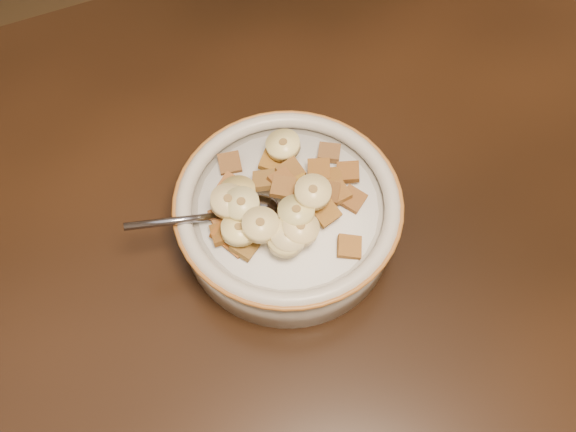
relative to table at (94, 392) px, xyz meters
name	(u,v)px	position (x,y,z in m)	size (l,w,h in m)	color
table	(94,392)	(0.00, 0.00, 0.00)	(1.40, 0.90, 0.04)	black
cereal_bowl	(288,220)	(0.21, 0.06, 0.04)	(0.19, 0.19, 0.05)	#B9B2A9
milk	(288,207)	(0.21, 0.06, 0.07)	(0.16, 0.16, 0.00)	white
spoon	(254,211)	(0.18, 0.07, 0.07)	(0.03, 0.05, 0.01)	gray
cereal_square_0	(283,187)	(0.21, 0.07, 0.09)	(0.02, 0.02, 0.01)	brown
cereal_square_1	(225,233)	(0.15, 0.06, 0.07)	(0.02, 0.02, 0.01)	#613A11
cereal_square_2	(223,233)	(0.15, 0.06, 0.08)	(0.02, 0.02, 0.01)	brown
cereal_square_3	(272,162)	(0.22, 0.11, 0.08)	(0.02, 0.02, 0.01)	brown
cereal_square_4	(230,163)	(0.18, 0.12, 0.07)	(0.02, 0.02, 0.01)	brown
cereal_square_5	(231,186)	(0.17, 0.10, 0.08)	(0.02, 0.02, 0.01)	brown
cereal_square_6	(301,187)	(0.23, 0.07, 0.09)	(0.02, 0.02, 0.01)	#895E1D
cereal_square_7	(348,172)	(0.28, 0.07, 0.08)	(0.02, 0.02, 0.01)	brown
cereal_square_8	(283,181)	(0.22, 0.08, 0.09)	(0.02, 0.02, 0.01)	brown
cereal_square_9	(329,153)	(0.27, 0.10, 0.07)	(0.02, 0.02, 0.01)	brown
cereal_square_10	(237,243)	(0.16, 0.05, 0.07)	(0.02, 0.02, 0.01)	brown
cereal_square_11	(291,171)	(0.23, 0.09, 0.08)	(0.02, 0.02, 0.01)	brown
cereal_square_12	(264,180)	(0.20, 0.09, 0.08)	(0.02, 0.02, 0.01)	brown
cereal_square_13	(326,212)	(0.24, 0.04, 0.08)	(0.02, 0.02, 0.01)	#996320
cereal_square_14	(330,177)	(0.26, 0.07, 0.08)	(0.02, 0.02, 0.01)	brown
cereal_square_15	(337,193)	(0.26, 0.05, 0.08)	(0.02, 0.02, 0.01)	brown
cereal_square_16	(245,247)	(0.16, 0.04, 0.07)	(0.02, 0.02, 0.01)	olive
cereal_square_17	(222,217)	(0.16, 0.07, 0.07)	(0.02, 0.02, 0.01)	#93582E
cereal_square_18	(353,199)	(0.27, 0.04, 0.07)	(0.02, 0.02, 0.01)	brown
cereal_square_19	(319,170)	(0.25, 0.08, 0.08)	(0.02, 0.02, 0.01)	brown
cereal_square_20	(349,247)	(0.24, 0.00, 0.07)	(0.02, 0.02, 0.01)	#8C5B1D
cereal_square_21	(235,202)	(0.17, 0.08, 0.08)	(0.02, 0.02, 0.01)	brown
cereal_square_22	(328,193)	(0.25, 0.05, 0.08)	(0.02, 0.02, 0.01)	brown
banana_slice_0	(286,239)	(0.19, 0.02, 0.09)	(0.03, 0.03, 0.01)	#E3CD7B
banana_slice_1	(301,228)	(0.21, 0.03, 0.09)	(0.03, 0.03, 0.01)	#FFDC84
banana_slice_2	(313,192)	(0.23, 0.05, 0.10)	(0.03, 0.03, 0.01)	#FBE09E
banana_slice_3	(296,212)	(0.21, 0.04, 0.10)	(0.03, 0.03, 0.01)	#EDE494
banana_slice_4	(289,236)	(0.20, 0.02, 0.09)	(0.03, 0.03, 0.01)	beige
banana_slice_5	(228,201)	(0.16, 0.08, 0.09)	(0.03, 0.03, 0.01)	#D3BA87
banana_slice_6	(239,229)	(0.16, 0.05, 0.09)	(0.03, 0.03, 0.01)	#EDDD88
banana_slice_7	(283,145)	(0.23, 0.11, 0.09)	(0.03, 0.03, 0.01)	#F8E67C
banana_slice_8	(260,225)	(0.18, 0.04, 0.09)	(0.03, 0.03, 0.01)	#F1E5A1
banana_slice_9	(238,192)	(0.18, 0.08, 0.09)	(0.03, 0.03, 0.01)	#D4C366
banana_slice_10	(241,204)	(0.17, 0.07, 0.09)	(0.03, 0.03, 0.01)	beige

